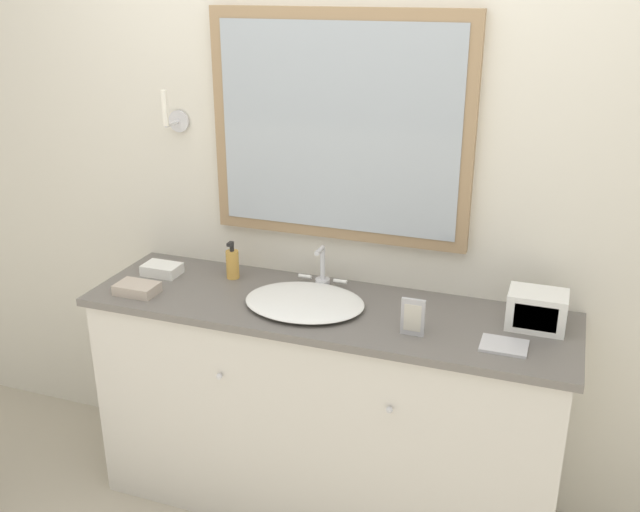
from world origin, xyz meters
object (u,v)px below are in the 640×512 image
(appliance_box, at_px, (537,310))
(soap_bottle, at_px, (232,263))
(picture_frame, at_px, (413,317))
(sink_basin, at_px, (305,301))

(appliance_box, bearing_deg, soap_bottle, 178.00)
(appliance_box, xyz_separation_m, picture_frame, (-0.40, -0.21, 0.00))
(sink_basin, relative_size, picture_frame, 3.36)
(sink_basin, xyz_separation_m, appliance_box, (0.83, 0.11, 0.05))
(appliance_box, bearing_deg, picture_frame, -152.58)
(sink_basin, height_order, appliance_box, sink_basin)
(picture_frame, bearing_deg, soap_bottle, 162.97)
(sink_basin, distance_m, soap_bottle, 0.41)
(sink_basin, bearing_deg, picture_frame, -12.98)
(soap_bottle, height_order, appliance_box, soap_bottle)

